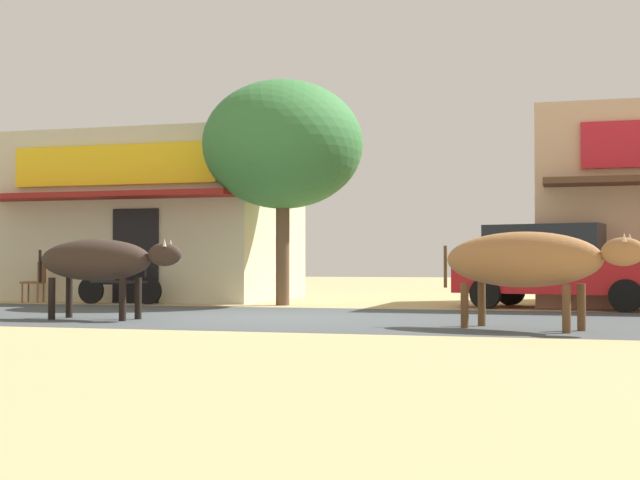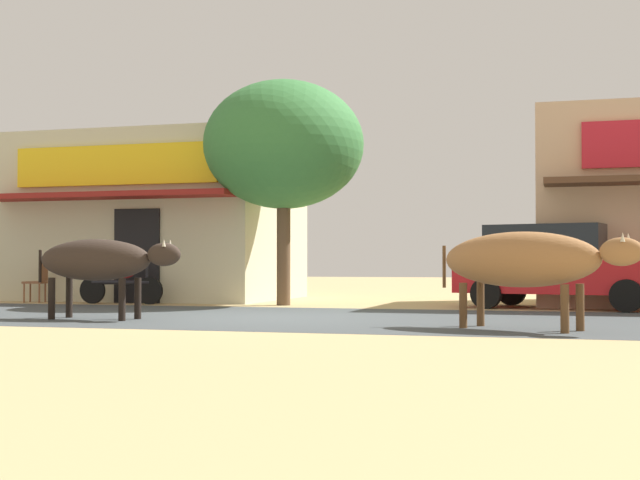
# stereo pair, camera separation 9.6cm
# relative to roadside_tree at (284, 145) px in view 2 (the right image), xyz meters

# --- Properties ---
(ground) EXTENTS (80.00, 80.00, 0.00)m
(ground) POSITION_rel_roadside_tree_xyz_m (1.06, -3.91, -3.38)
(ground) COLOR tan
(asphalt_road) EXTENTS (72.00, 6.03, 0.00)m
(asphalt_road) POSITION_rel_roadside_tree_xyz_m (1.06, -3.91, -3.38)
(asphalt_road) COLOR #3F4547
(asphalt_road) RESTS_ON ground
(storefront_left_cafe) EXTENTS (6.21, 5.53, 3.96)m
(storefront_left_cafe) POSITION_rel_roadside_tree_xyz_m (-4.01, 2.41, -1.39)
(storefront_left_cafe) COLOR beige
(storefront_left_cafe) RESTS_ON ground
(roadside_tree) EXTENTS (3.40, 3.40, 4.75)m
(roadside_tree) POSITION_rel_roadside_tree_xyz_m (0.00, 0.00, 0.00)
(roadside_tree) COLOR brown
(roadside_tree) RESTS_ON ground
(parked_hatchback_car) EXTENTS (4.31, 2.55, 1.64)m
(parked_hatchback_car) POSITION_rel_roadside_tree_xyz_m (5.62, 0.25, -2.54)
(parked_hatchback_car) COLOR red
(parked_hatchback_car) RESTS_ON ground
(parked_motorcycle) EXTENTS (1.95, 0.25, 1.04)m
(parked_motorcycle) POSITION_rel_roadside_tree_xyz_m (-3.53, -0.46, -2.92)
(parked_motorcycle) COLOR black
(parked_motorcycle) RESTS_ON ground
(cow_near_brown) EXTENTS (2.56, 0.76, 1.27)m
(cow_near_brown) POSITION_rel_roadside_tree_xyz_m (-1.36, -5.21, -2.46)
(cow_near_brown) COLOR #30261E
(cow_near_brown) RESTS_ON ground
(cow_far_dark) EXTENTS (2.75, 1.52, 1.32)m
(cow_far_dark) POSITION_rel_roadside_tree_xyz_m (5.24, -5.60, -2.45)
(cow_far_dark) COLOR #98663A
(cow_far_dark) RESTS_ON ground
(cafe_chair_near_tree) EXTENTS (0.52, 0.52, 0.92)m
(cafe_chair_near_tree) POSITION_rel_roadside_tree_xyz_m (-5.76, -0.23, -2.87)
(cafe_chair_near_tree) COLOR brown
(cafe_chair_near_tree) RESTS_ON ground
(cafe_chair_by_doorway) EXTENTS (0.62, 0.62, 0.92)m
(cafe_chair_by_doorway) POSITION_rel_roadside_tree_xyz_m (-3.94, 0.55, -2.87)
(cafe_chair_by_doorway) COLOR brown
(cafe_chair_by_doorway) RESTS_ON ground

